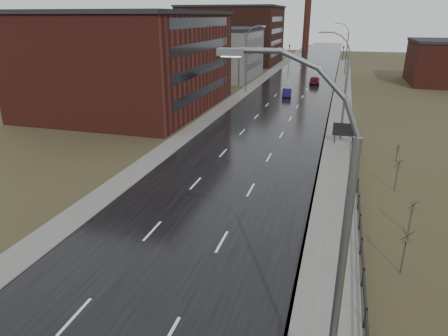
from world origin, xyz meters
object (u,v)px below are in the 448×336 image
Objects in this scene: car_near at (287,93)px; car_far at (315,80)px; streetlight_main at (329,269)px; billboard at (344,130)px.

car_far reaches higher than car_near.
streetlight_main is 32.38m from billboard.
car_near is at bearing 110.58° from billboard.
billboard is at bearing -75.50° from car_near.
streetlight_main is at bearing -91.12° from billboard.
billboard is 40.50m from car_far.
car_near is 15.52m from car_far.
car_near is at bearing 73.79° from car_far.
streetlight_main is 57.91m from car_near.
car_near is (-9.36, 24.92, -0.97)m from billboard.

